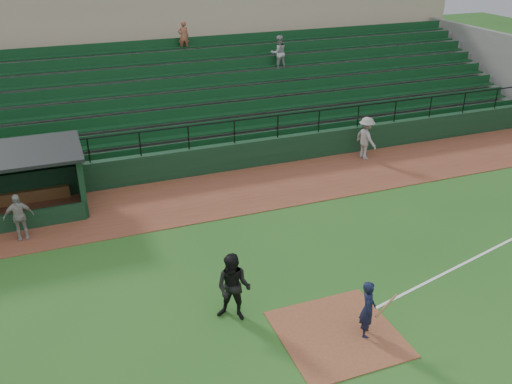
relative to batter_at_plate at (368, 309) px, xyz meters
name	(u,v)px	position (x,y,z in m)	size (l,w,h in m)	color
ground	(320,311)	(-0.67, 1.25, -0.81)	(90.00, 90.00, 0.00)	#25581C
warning_track	(229,193)	(-0.67, 9.25, -0.80)	(40.00, 4.00, 0.03)	brown
home_plate_dirt	(338,334)	(-0.67, 0.25, -0.80)	(3.00, 3.00, 0.03)	brown
stadium_structure	(176,84)	(-0.67, 17.71, 1.49)	(38.00, 13.08, 6.40)	black
batter_at_plate	(368,309)	(0.00, 0.00, 0.00)	(1.11, 0.72, 1.63)	black
umpire	(234,288)	(-2.98, 1.85, 0.17)	(0.96, 0.75, 1.98)	black
runner	(366,138)	(6.21, 10.43, 0.19)	(1.25, 0.72, 1.94)	gray
dugout_player_a	(19,217)	(-8.33, 8.36, 0.04)	(0.96, 0.40, 1.64)	#A09B95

